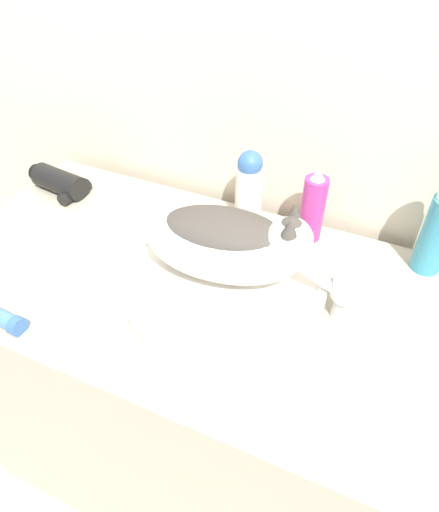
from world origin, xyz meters
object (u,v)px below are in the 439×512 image
(mouthwash_bottle, at_px, (438,232))
(hair_dryer, at_px, (61,182))
(lotion_bottle_white, at_px, (249,188))
(cat, at_px, (228,241))
(faucet, at_px, (341,287))
(spray_bottle_trigger, at_px, (313,208))

(mouthwash_bottle, xyz_separation_m, hair_dryer, (-0.89, -0.08, -0.07))
(mouthwash_bottle, bearing_deg, lotion_bottle_white, 180.00)
(cat, xyz_separation_m, lotion_bottle_white, (-0.05, 0.24, -0.04))
(lotion_bottle_white, xyz_separation_m, hair_dryer, (-0.48, -0.08, -0.06))
(faucet, xyz_separation_m, mouthwash_bottle, (0.14, 0.21, 0.02))
(spray_bottle_trigger, distance_m, hair_dryer, 0.64)
(faucet, bearing_deg, hair_dryer, -18.63)
(cat, xyz_separation_m, spray_bottle_trigger, (0.10, 0.24, -0.05))
(faucet, distance_m, spray_bottle_trigger, 0.24)
(spray_bottle_trigger, bearing_deg, mouthwash_bottle, -0.00)
(mouthwash_bottle, bearing_deg, hair_dryer, -174.54)
(cat, height_order, faucet, cat)
(cat, xyz_separation_m, faucet, (0.21, 0.03, -0.06))
(hair_dryer, bearing_deg, mouthwash_bottle, -167.08)
(lotion_bottle_white, distance_m, hair_dryer, 0.50)
(faucet, bearing_deg, spray_bottle_trigger, -71.11)
(cat, distance_m, spray_bottle_trigger, 0.27)
(cat, xyz_separation_m, mouthwash_bottle, (0.35, 0.24, -0.04))
(faucet, bearing_deg, mouthwash_bottle, -133.43)
(spray_bottle_trigger, xyz_separation_m, mouthwash_bottle, (0.25, -0.00, 0.02))
(cat, distance_m, lotion_bottle_white, 0.25)
(mouthwash_bottle, bearing_deg, cat, -145.51)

